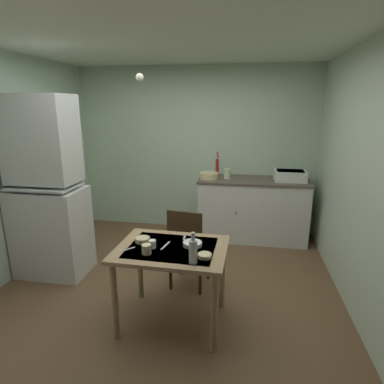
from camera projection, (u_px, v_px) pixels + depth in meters
ground_plane at (166, 292)px, 3.48m from camera, size 4.96×4.96×0.00m
wall_back at (196, 150)px, 5.07m from camera, size 3.83×0.10×2.58m
wall_right at (371, 185)px, 2.83m from camera, size 0.10×4.06×2.58m
ceiling_slab at (160, 30)px, 2.79m from camera, size 3.83×4.06×0.10m
hutch_cabinet at (48, 195)px, 3.65m from camera, size 0.80×0.53×2.10m
counter_cabinet at (252, 209)px, 4.78m from camera, size 1.61×0.64×0.93m
sink_basin at (290, 176)px, 4.56m from camera, size 0.44×0.34×0.15m
hand_pump at (217, 166)px, 4.75m from camera, size 0.05×0.27×0.39m
mixing_bowl_counter at (209, 176)px, 4.71m from camera, size 0.27×0.27×0.09m
stoneware_crock at (227, 174)px, 4.70m from camera, size 0.11×0.11×0.15m
dining_table at (172, 259)px, 2.84m from camera, size 1.00×0.76×0.76m
chair_far_side at (188, 246)px, 3.44m from camera, size 0.45×0.45×0.93m
serving_bowl_wide at (205, 256)px, 2.62m from camera, size 0.12×0.12×0.03m
soup_bowl_small at (192, 244)px, 2.84m from camera, size 0.17×0.17×0.04m
sauce_dish at (143, 240)px, 2.92m from camera, size 0.13×0.13×0.04m
mug_tall at (146, 249)px, 2.68m from camera, size 0.08×0.08×0.08m
teacup_cream at (152, 244)px, 2.79m from camera, size 0.07×0.07×0.07m
glass_bottle at (193, 251)px, 2.50m from camera, size 0.07×0.07×0.26m
table_knife at (165, 246)px, 2.84m from camera, size 0.05×0.18×0.00m
teaspoon_near_bowl at (128, 249)px, 2.77m from camera, size 0.10×0.11×0.00m
teaspoon_by_cup at (185, 237)px, 3.02m from camera, size 0.03×0.13×0.00m
pendant_bulb at (140, 77)px, 3.17m from camera, size 0.08×0.08×0.08m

